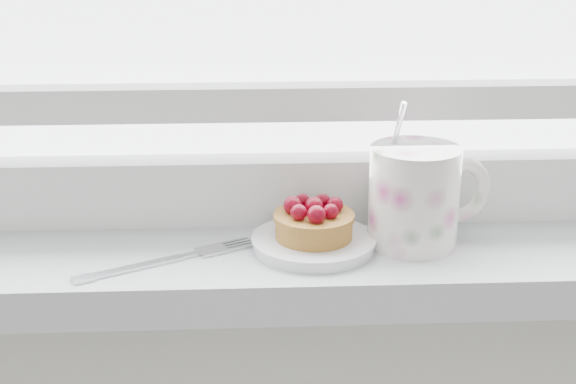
{
  "coord_description": "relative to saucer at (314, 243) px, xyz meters",
  "views": [
    {
      "loc": [
        -0.05,
        1.16,
        1.26
      ],
      "look_at": [
        -0.02,
        1.88,
        1.0
      ],
      "focal_mm": 50.0,
      "sensor_mm": 36.0,
      "label": 1
    }
  ],
  "objects": [
    {
      "name": "fork",
      "position": [
        -0.14,
        -0.03,
        -0.0
      ],
      "size": [
        0.17,
        0.1,
        0.0
      ],
      "color": "silver",
      "rests_on": "windowsill"
    },
    {
      "name": "raspberry_tart",
      "position": [
        -0.0,
        -0.0,
        0.02
      ],
      "size": [
        0.08,
        0.08,
        0.04
      ],
      "color": "brown",
      "rests_on": "saucer"
    },
    {
      "name": "saucer",
      "position": [
        0.0,
        0.0,
        0.0
      ],
      "size": [
        0.12,
        0.12,
        0.01
      ],
      "primitive_type": "cylinder",
      "color": "white",
      "rests_on": "windowsill"
    },
    {
      "name": "floral_mug",
      "position": [
        0.1,
        0.01,
        0.05
      ],
      "size": [
        0.14,
        0.11,
        0.14
      ],
      "color": "white",
      "rests_on": "windowsill"
    }
  ]
}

